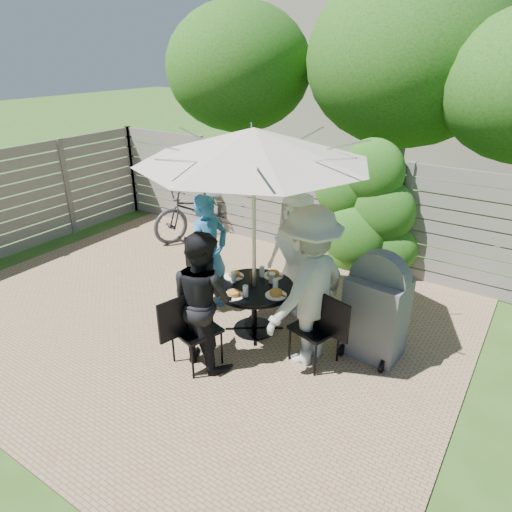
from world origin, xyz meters
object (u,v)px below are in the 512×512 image
Objects in this scene: plate_back at (273,275)px; plate_right at (276,294)px; person_right at (308,287)px; chair_back at (301,287)px; glass_front at (246,291)px; syrup_jug at (253,277)px; chair_left at (205,287)px; umbrella at (254,145)px; patio_table at (254,300)px; person_front at (203,300)px; plate_left at (234,275)px; bbq_grill at (376,310)px; glass_right at (275,285)px; person_back at (296,252)px; bicycle at (202,210)px; coffee_cup at (272,278)px; person_left at (209,255)px; glass_left at (233,277)px; plate_front at (233,294)px; glass_back at (262,271)px; chair_front at (196,344)px; chair_right at (315,342)px.

plate_back is 0.51m from plate_right.
chair_back is at bearing -139.27° from person_right.
syrup_jug is at bearing 108.23° from glass_front.
umbrella is at bearing 4.71° from chair_left.
person_front is at bearing -99.81° from patio_table.
umbrella is at bearing -9.81° from plate_left.
plate_left is 1.83m from bbq_grill.
glass_right is (0.42, 0.88, -0.08)m from person_front.
chair_back is at bearing 90.19° from person_back.
glass_front is at bearing -22.37° from bicycle.
coffee_cup is at bearing -106.77° from person_right.
plate_left is 1.86× the size of glass_front.
person_left is at bearing 4.24° from chair_left.
person_back is at bearing 80.19° from umbrella.
umbrella reaches higher than glass_front.
plate_left is at bearing 123.93° from glass_left.
chair_back reaches higher than patio_table.
plate_front is at bearing -91.49° from syrup_jug.
plate_front is (-0.06, -0.35, 0.22)m from patio_table.
glass_back is at bearing -84.50° from person_front.
glass_front is 0.35m from syrup_jug.
glass_right is (0.63, -0.00, 0.05)m from plate_left.
person_back is at bearing 5.40° from chair_front.
patio_table is 1.94m from umbrella.
umbrella reaches higher than chair_front.
person_back is 6.50× the size of plate_back.
plate_left is at bearing 141.01° from glass_front.
glass_back reaches higher than plate_right.
chair_left is 1.01m from glass_back.
bicycle is (-2.65, 2.20, -1.86)m from umbrella.
coffee_cup is at bearing -76.69° from person_left.
person_back reaches higher than bicycle.
coffee_cup is at bearing 0.56° from chair_front.
umbrella reaches higher than plate_left.
chair_right is 0.84m from glass_right.
person_front is at bearing -45.00° from person_right.
bbq_grill is at bearing 0.46° from plate_back.
person_back is 1.18m from person_right.
umbrella reaches higher than chair_left.
chair_left is 0.69× the size of bbq_grill.
chair_right is (1.12, 0.79, -0.00)m from chair_front.
chair_left is 2.66m from bicycle.
chair_right is at bearing 43.25° from chair_back.
plate_left is at bearing -22.93° from bicycle.
bbq_grill reaches higher than plate_left.
bicycle is (-2.80, 1.38, -0.31)m from person_back.
person_back reaches higher than glass_right.
patio_table is at bearing -90.00° from person_left.
chair_front is (-0.17, -0.95, -2.11)m from umbrella.
chair_front reaches higher than plate_left.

